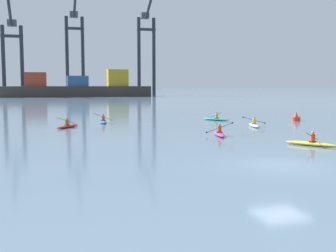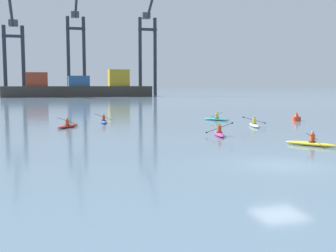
# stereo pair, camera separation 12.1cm
# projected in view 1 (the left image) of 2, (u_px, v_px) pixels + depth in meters

# --- Properties ---
(ground_plane) EXTENTS (800.00, 800.00, 0.00)m
(ground_plane) POSITION_uv_depth(u_px,v_px,m) (281.00, 165.00, 20.55)
(ground_plane) COLOR slate
(container_barge) EXTENTS (46.28, 8.05, 8.70)m
(container_barge) POSITION_uv_depth(u_px,v_px,m) (79.00, 88.00, 134.24)
(container_barge) COLOR #38332D
(container_barge) RESTS_ON ground
(gantry_crane_west) EXTENTS (6.76, 18.24, 31.71)m
(gantry_crane_west) POSITION_uv_depth(u_px,v_px,m) (12.00, 47.00, 132.76)
(gantry_crane_west) COLOR #232833
(gantry_crane_west) RESTS_ON ground
(gantry_crane_west_mid) EXTENTS (6.62, 18.70, 37.63)m
(gantry_crane_west_mid) POSITION_uv_depth(u_px,v_px,m) (75.00, 42.00, 146.64)
(gantry_crane_west_mid) COLOR #232833
(gantry_crane_west_mid) RESTS_ON ground
(gantry_crane_east_mid) EXTENTS (6.52, 16.86, 35.91)m
(gantry_crane_east_mid) POSITION_uv_depth(u_px,v_px,m) (147.00, 44.00, 145.52)
(gantry_crane_east_mid) COLOR #232833
(gantry_crane_east_mid) RESTS_ON ground
(channel_buoy) EXTENTS (0.90, 0.90, 1.00)m
(channel_buoy) POSITION_uv_depth(u_px,v_px,m) (296.00, 118.00, 45.30)
(channel_buoy) COLOR red
(channel_buoy) RESTS_ON ground
(kayak_red) EXTENTS (2.47, 3.11, 0.95)m
(kayak_red) POSITION_uv_depth(u_px,v_px,m) (67.00, 126.00, 38.21)
(kayak_red) COLOR red
(kayak_red) RESTS_ON ground
(kayak_teal) EXTENTS (2.40, 3.15, 0.95)m
(kayak_teal) POSITION_uv_depth(u_px,v_px,m) (216.00, 119.00, 46.03)
(kayak_teal) COLOR teal
(kayak_teal) RESTS_ON ground
(kayak_white) EXTENTS (2.15, 3.43, 0.96)m
(kayak_white) POSITION_uv_depth(u_px,v_px,m) (254.00, 125.00, 39.24)
(kayak_white) COLOR silver
(kayak_white) RESTS_ON ground
(kayak_yellow) EXTENTS (2.42, 3.14, 1.01)m
(kayak_yellow) POSITION_uv_depth(u_px,v_px,m) (311.00, 143.00, 27.00)
(kayak_yellow) COLOR yellow
(kayak_yellow) RESTS_ON ground
(kayak_blue) EXTENTS (2.16, 3.43, 1.08)m
(kayak_blue) POSITION_uv_depth(u_px,v_px,m) (103.00, 121.00, 43.02)
(kayak_blue) COLOR #2856B2
(kayak_blue) RESTS_ON ground
(kayak_magenta) EXTENTS (2.12, 3.44, 1.06)m
(kayak_magenta) POSITION_uv_depth(u_px,v_px,m) (219.00, 133.00, 32.34)
(kayak_magenta) COLOR #C13384
(kayak_magenta) RESTS_ON ground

